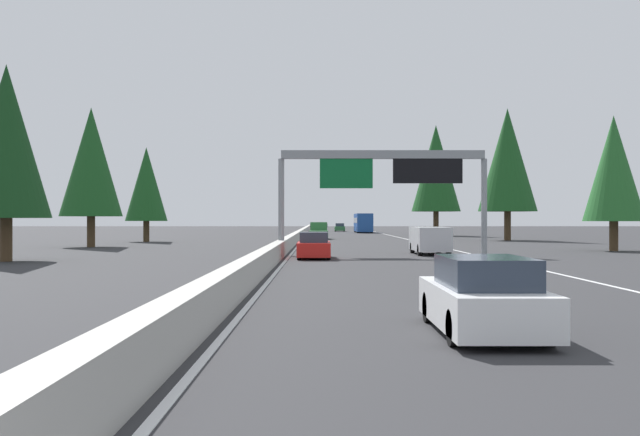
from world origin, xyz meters
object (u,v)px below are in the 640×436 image
conifer_right_near (614,169)px  conifer_right_far (436,168)px  sign_gantry_overhead (386,172)px  bus_far_right (363,222)px  conifer_left_mid (146,184)px  sedan_mid_right (314,246)px  conifer_left_foreground (6,141)px  sedan_near_center (483,298)px  conifer_left_near (91,162)px  minivan_mid_left (430,239)px  pickup_distant_b (319,231)px  sedan_mid_center (340,228)px  conifer_right_mid (507,160)px

conifer_right_near → conifer_right_far: conifer_right_far is taller
sign_gantry_overhead → conifer_right_far: conifer_right_far is taller
bus_far_right → conifer_left_mid: size_ratio=1.26×
sedan_mid_right → conifer_left_foreground: conifer_left_foreground is taller
conifer_right_far → sedan_near_center: bearing=171.3°
sedan_mid_right → conifer_left_mid: bearing=29.5°
sign_gantry_overhead → conifer_right_far: (50.81, -11.39, 3.87)m
conifer_right_far → conifer_left_foreground: (-57.16, 31.60, -2.72)m
bus_far_right → conifer_left_near: conifer_left_near is taller
minivan_mid_left → conifer_left_near: conifer_left_near is taller
bus_far_right → conifer_left_foreground: conifer_left_foreground is taller
pickup_distant_b → sedan_mid_center: 49.56m
conifer_right_mid → conifer_left_mid: size_ratio=1.49×
conifer_right_near → conifer_left_foreground: bearing=108.2°
conifer_right_near → conifer_left_foreground: size_ratio=0.91×
minivan_mid_left → conifer_right_mid: (29.19, -12.56, 7.35)m
sedan_mid_center → conifer_left_near: bearing=163.4°
sedan_mid_center → conifer_right_far: (-33.75, -11.83, 8.24)m
sign_gantry_overhead → pickup_distant_b: sign_gantry_overhead is taller
sedan_near_center → minivan_mid_left: (30.32, -3.70, 0.27)m
sedan_mid_right → conifer_right_near: conifer_right_near is taller
sedan_mid_center → conifer_right_mid: size_ratio=0.32×
pickup_distant_b → sedan_mid_center: bearing=-4.3°
pickup_distant_b → conifer_left_mid: size_ratio=0.61×
conifer_right_mid → conifer_left_mid: (-4.57, 36.16, -2.74)m
pickup_distant_b → bus_far_right: size_ratio=0.49×
conifer_right_mid → conifer_right_far: size_ratio=0.93×
sign_gantry_overhead → conifer_left_foreground: (-6.35, 20.21, 1.15)m
conifer_left_foreground → pickup_distant_b: bearing=-21.2°
sedan_near_center → pickup_distant_b: size_ratio=0.79×
sedan_near_center → bus_far_right: bearing=-2.2°
conifer_right_far → conifer_left_foreground: conifer_right_far is taller
sedan_near_center → conifer_right_near: bearing=-25.9°
conifer_right_mid → conifer_left_mid: bearing=97.2°
pickup_distant_b → sedan_mid_right: bearing=179.7°
sign_gantry_overhead → conifer_right_mid: bearing=-27.1°
minivan_mid_left → conifer_right_mid: bearing=-23.3°
conifer_left_near → conifer_left_mid: 13.02m
minivan_mid_left → sedan_near_center: bearing=173.0°
conifer_right_mid → conifer_right_far: (20.75, 3.98, 0.63)m
conifer_right_mid → conifer_left_near: (-17.50, 37.32, -1.64)m
bus_far_right → conifer_right_mid: 44.84m
pickup_distant_b → sedan_near_center: bearing=-177.1°
conifer_right_mid → conifer_left_near: 41.25m
sedan_mid_center → conifer_left_near: conifer_left_near is taller
pickup_distant_b → conifer_left_near: 29.33m
sedan_near_center → pickup_distant_b: pickup_distant_b is taller
conifer_right_near → conifer_right_mid: size_ratio=0.68×
minivan_mid_left → conifer_left_mid: bearing=43.8°
sedan_mid_right → minivan_mid_left: size_ratio=0.88×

